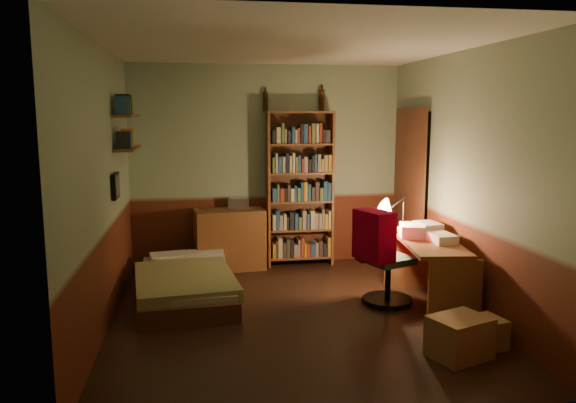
{
  "coord_description": "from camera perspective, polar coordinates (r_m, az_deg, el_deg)",
  "views": [
    {
      "loc": [
        -0.89,
        -5.26,
        1.98
      ],
      "look_at": [
        0.0,
        0.25,
        1.1
      ],
      "focal_mm": 35.0,
      "sensor_mm": 36.0,
      "label": 1
    }
  ],
  "objects": [
    {
      "name": "wall_shelf_lower",
      "position": [
        6.41,
        -15.94,
        5.22
      ],
      "size": [
        0.2,
        0.9,
        0.03
      ],
      "primitive_type": "cube",
      "color": "brown",
      "rests_on": "wall_left"
    },
    {
      "name": "bottle_right",
      "position": [
        7.4,
        3.46,
        10.23
      ],
      "size": [
        0.09,
        0.09,
        0.27
      ],
      "primitive_type": "cylinder",
      "rotation": [
        0.0,
        0.0,
        0.34
      ],
      "color": "black",
      "rests_on": "bookshelf"
    },
    {
      "name": "bottle_left",
      "position": [
        7.27,
        -2.3,
        10.12
      ],
      "size": [
        0.08,
        0.08,
        0.24
      ],
      "primitive_type": "cylinder",
      "rotation": [
        0.0,
        0.0,
        0.26
      ],
      "color": "black",
      "rests_on": "bookshelf"
    },
    {
      "name": "office_chair",
      "position": [
        5.98,
        10.16,
        -6.18
      ],
      "size": [
        0.54,
        0.51,
        0.87
      ],
      "primitive_type": "cube",
      "rotation": [
        0.0,
        0.0,
        0.36
      ],
      "color": "#2D4E3B",
      "rests_on": "ground"
    },
    {
      "name": "framed_picture",
      "position": [
        5.96,
        -17.11,
        1.53
      ],
      "size": [
        0.04,
        0.32,
        0.26
      ],
      "primitive_type": "cube",
      "color": "black",
      "rests_on": "wall_left"
    },
    {
      "name": "floor",
      "position": [
        5.69,
        0.41,
        -11.5
      ],
      "size": [
        3.5,
        4.0,
        0.02
      ],
      "primitive_type": "cube",
      "color": "black",
      "rests_on": "ground"
    },
    {
      "name": "desk",
      "position": [
        6.03,
        14.04,
        -7.06
      ],
      "size": [
        0.69,
        1.34,
        0.69
      ],
      "primitive_type": "cube",
      "rotation": [
        0.0,
        0.0,
        -0.13
      ],
      "color": "brown",
      "rests_on": "ground"
    },
    {
      "name": "red_jacket",
      "position": [
        5.59,
        8.91,
        0.01
      ],
      "size": [
        0.29,
        0.46,
        0.51
      ],
      "primitive_type": "cube",
      "rotation": [
        0.0,
        0.0,
        0.14
      ],
      "color": "#9A0120",
      "rests_on": "office_chair"
    },
    {
      "name": "paper_stack",
      "position": [
        6.1,
        12.48,
        -2.88
      ],
      "size": [
        0.32,
        0.38,
        0.13
      ],
      "primitive_type": "cube",
      "rotation": [
        0.0,
        0.0,
        -0.28
      ],
      "color": "silver",
      "rests_on": "desk"
    },
    {
      "name": "bed",
      "position": [
        6.19,
        -10.4,
        -7.29
      ],
      "size": [
        1.06,
        1.83,
        0.53
      ],
      "primitive_type": "cube",
      "rotation": [
        0.0,
        0.0,
        0.07
      ],
      "color": "olive",
      "rests_on": "ground"
    },
    {
      "name": "bookshelf",
      "position": [
        7.29,
        1.22,
        1.27
      ],
      "size": [
        0.86,
        0.27,
        2.01
      ],
      "primitive_type": "cube",
      "rotation": [
        0.0,
        0.0,
        -0.01
      ],
      "color": "brown",
      "rests_on": "ground"
    },
    {
      "name": "wall_front",
      "position": [
        3.44,
        6.02,
        -2.5
      ],
      "size": [
        3.5,
        0.02,
        2.6
      ],
      "primitive_type": "cube",
      "color": "gray",
      "rests_on": "ground"
    },
    {
      "name": "wall_right",
      "position": [
        5.93,
        17.46,
        1.96
      ],
      "size": [
        0.02,
        4.0,
        2.6
      ],
      "primitive_type": "cube",
      "color": "gray",
      "rests_on": "ground"
    },
    {
      "name": "doorway",
      "position": [
        7.13,
        12.4,
        0.85
      ],
      "size": [
        0.06,
        0.9,
        2.0
      ],
      "primitive_type": "cube",
      "color": "black",
      "rests_on": "ground"
    },
    {
      "name": "ceiling",
      "position": [
        5.37,
        0.44,
        15.7
      ],
      "size": [
        3.5,
        4.0,
        0.02
      ],
      "primitive_type": "cube",
      "color": "silver",
      "rests_on": "wall_back"
    },
    {
      "name": "cardboard_box_b",
      "position": [
        5.18,
        19.08,
        -12.53
      ],
      "size": [
        0.41,
        0.36,
        0.25
      ],
      "primitive_type": "cube",
      "rotation": [
        0.0,
        0.0,
        0.21
      ],
      "color": "olive",
      "rests_on": "ground"
    },
    {
      "name": "door_trim",
      "position": [
        7.11,
        12.14,
        0.84
      ],
      "size": [
        0.02,
        0.98,
        2.08
      ],
      "primitive_type": "cube",
      "color": "#462616",
      "rests_on": "ground"
    },
    {
      "name": "wall_shelf_upper",
      "position": [
        6.4,
        -16.08,
        8.35
      ],
      "size": [
        0.2,
        0.9,
        0.03
      ],
      "primitive_type": "cube",
      "color": "brown",
      "rests_on": "wall_left"
    },
    {
      "name": "dresser",
      "position": [
        7.21,
        -5.94,
        -3.85
      ],
      "size": [
        0.91,
        0.53,
        0.77
      ],
      "primitive_type": "cube",
      "rotation": [
        0.0,
        0.0,
        0.12
      ],
      "color": "brown",
      "rests_on": "ground"
    },
    {
      "name": "wall_back",
      "position": [
        7.35,
        -2.19,
        3.65
      ],
      "size": [
        3.5,
        0.02,
        2.6
      ],
      "primitive_type": "cube",
      "color": "gray",
      "rests_on": "ground"
    },
    {
      "name": "desk_lamp",
      "position": [
        6.2,
        11.65,
        -0.65
      ],
      "size": [
        0.18,
        0.18,
        0.56
      ],
      "primitive_type": "cone",
      "rotation": [
        0.0,
        0.0,
        -0.08
      ],
      "color": "black",
      "rests_on": "desk"
    },
    {
      "name": "mini_stereo",
      "position": [
        7.26,
        -5.04,
        -0.14
      ],
      "size": [
        0.28,
        0.25,
        0.13
      ],
      "primitive_type": "cube",
      "rotation": [
        0.0,
        0.0,
        -0.33
      ],
      "color": "#B2B2B7",
      "rests_on": "dresser"
    },
    {
      "name": "wall_left",
      "position": [
        5.37,
        -18.42,
        1.23
      ],
      "size": [
        0.02,
        4.0,
        2.6
      ],
      "primitive_type": "cube",
      "color": "gray",
      "rests_on": "ground"
    },
    {
      "name": "cardboard_box_a",
      "position": [
        4.92,
        17.03,
        -13.05
      ],
      "size": [
        0.55,
        0.5,
        0.34
      ],
      "primitive_type": "cube",
      "rotation": [
        0.0,
        0.0,
        0.36
      ],
      "color": "olive",
      "rests_on": "ground"
    }
  ]
}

